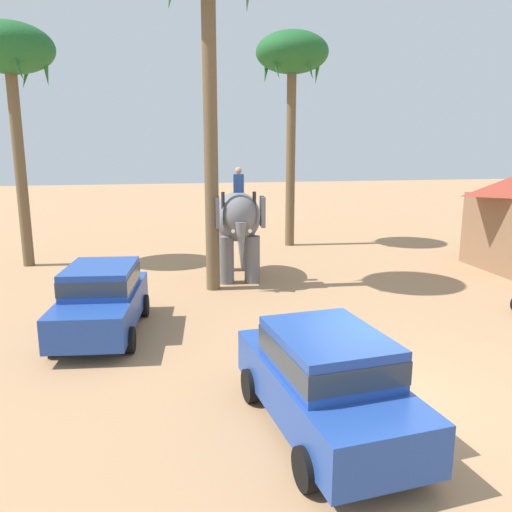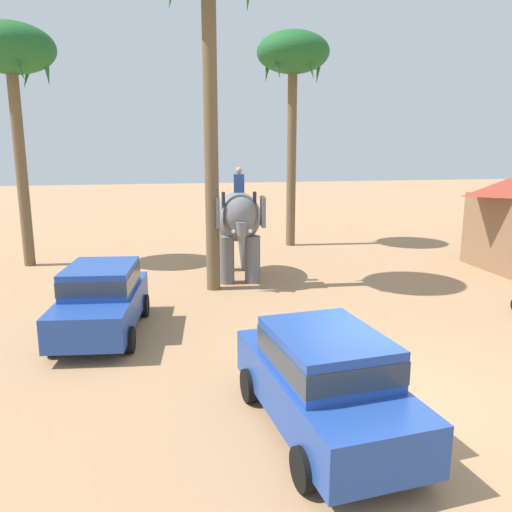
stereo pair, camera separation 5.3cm
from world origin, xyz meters
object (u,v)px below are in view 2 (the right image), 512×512
at_px(elephant_with_mahout, 238,222).
at_px(palm_tree_left_of_road, 11,56).
at_px(palm_tree_near_hut, 293,60).
at_px(car_sedan_foreground, 324,377).
at_px(car_parked_far_side, 102,297).

height_order(elephant_with_mahout, palm_tree_left_of_road, palm_tree_left_of_road).
distance_m(elephant_with_mahout, palm_tree_near_hut, 9.10).
bearing_deg(car_sedan_foreground, car_parked_far_side, 125.11).
xyz_separation_m(car_parked_far_side, elephant_with_mahout, (4.25, 4.70, 1.06)).
relative_size(elephant_with_mahout, palm_tree_left_of_road, 0.45).
relative_size(elephant_with_mahout, palm_tree_near_hut, 0.42).
distance_m(car_parked_far_side, elephant_with_mahout, 6.43).
xyz_separation_m(car_parked_far_side, palm_tree_near_hut, (7.76, 10.28, 7.34)).
bearing_deg(palm_tree_near_hut, car_parked_far_side, -127.06).
distance_m(car_sedan_foreground, car_parked_far_side, 6.57).
xyz_separation_m(elephant_with_mahout, palm_tree_near_hut, (3.51, 5.57, 6.28)).
bearing_deg(car_parked_far_side, palm_tree_near_hut, 52.94).
height_order(car_parked_far_side, palm_tree_left_of_road, palm_tree_left_of_road).
bearing_deg(palm_tree_left_of_road, car_parked_far_side, -68.05).
bearing_deg(car_sedan_foreground, palm_tree_near_hut, 75.74).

